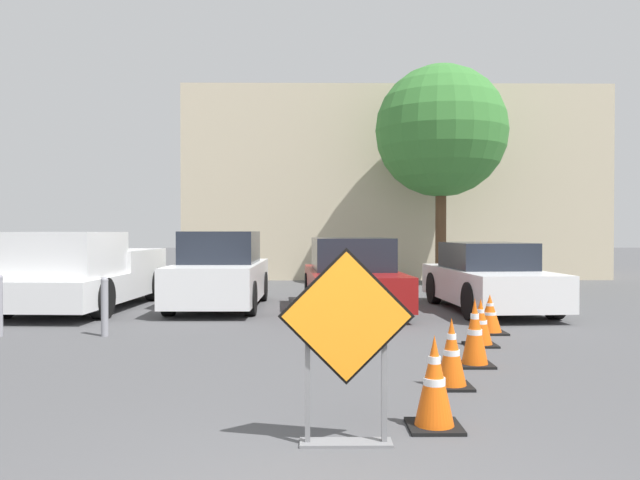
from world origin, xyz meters
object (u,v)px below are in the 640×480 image
road_closed_sign (346,335)px  traffic_cone_second (451,354)px  traffic_cone_fourth (481,323)px  parked_car_third (488,279)px  traffic_cone_nearest (434,383)px  pickup_truck (80,275)px  parked_car_nearest (220,273)px  traffic_cone_third (475,333)px  traffic_cone_fifth (490,314)px  bollard_nearest (105,305)px  parked_car_second (352,277)px

road_closed_sign → traffic_cone_second: road_closed_sign is taller
traffic_cone_fourth → parked_car_third: bearing=73.0°
traffic_cone_nearest → traffic_cone_second: 1.40m
pickup_truck → parked_car_nearest: parked_car_nearest is taller
traffic_cone_second → traffic_cone_third: traffic_cone_third is taller
parked_car_third → pickup_truck: bearing=-4.3°
traffic_cone_nearest → traffic_cone_fifth: 5.07m
traffic_cone_third → parked_car_third: bearing=72.7°
parked_car_nearest → traffic_cone_nearest: bearing=110.4°
pickup_truck → bollard_nearest: bearing=119.6°
road_closed_sign → parked_car_nearest: bearing=104.6°
traffic_cone_third → parked_car_second: bearing=102.0°
traffic_cone_fourth → traffic_cone_fifth: size_ratio=1.08×
bollard_nearest → parked_car_third: bearing=24.3°
parked_car_third → bollard_nearest: size_ratio=4.73×
pickup_truck → parked_car_third: (8.36, -0.07, -0.07)m
traffic_cone_third → bollard_nearest: 5.62m
pickup_truck → bollard_nearest: 3.52m
traffic_cone_fourth → parked_car_third: 4.14m
traffic_cone_nearest → bollard_nearest: (-4.23, 4.54, 0.11)m
traffic_cone_fifth → bollard_nearest: bearing=-178.1°
traffic_cone_nearest → traffic_cone_fifth: bearing=69.2°
road_closed_sign → traffic_cone_second: bearing=55.9°
parked_car_nearest → parked_car_second: 2.81m
parked_car_nearest → parked_car_third: 5.59m
road_closed_sign → parked_car_third: (3.33, 8.03, -0.19)m
traffic_cone_third → parked_car_third: (1.63, 5.25, 0.25)m
road_closed_sign → pickup_truck: size_ratio=0.29×
traffic_cone_nearest → parked_car_second: 7.77m
parked_car_second → road_closed_sign: bearing=83.0°
traffic_cone_nearest → parked_car_third: (2.58, 7.61, 0.28)m
traffic_cone_nearest → traffic_cone_third: 2.55m
parked_car_third → traffic_cone_fifth: bearing=71.1°
traffic_cone_second → traffic_cone_third: bearing=63.7°
road_closed_sign → traffic_cone_nearest: (0.75, 0.42, -0.47)m
parked_car_third → traffic_cone_fourth: bearing=69.2°
traffic_cone_nearest → parked_car_third: size_ratio=0.18×
parked_car_nearest → parked_car_second: bearing=172.3°
parked_car_third → bollard_nearest: (-6.81, -3.08, -0.16)m
road_closed_sign → parked_car_nearest: parked_car_nearest is taller
traffic_cone_third → parked_car_nearest: bearing=124.2°
parked_car_nearest → traffic_cone_second: bearing=117.0°
traffic_cone_second → traffic_cone_fourth: traffic_cone_second is taller
traffic_cone_fifth → bollard_nearest: (-6.04, -0.20, 0.19)m
traffic_cone_fifth → pickup_truck: (-7.59, 2.94, 0.42)m
parked_car_nearest → bollard_nearest: bearing=71.3°
road_closed_sign → traffic_cone_fifth: road_closed_sign is taller
pickup_truck → traffic_cone_third: bearing=145.0°
traffic_cone_fourth → traffic_cone_nearest: bearing=-110.5°
parked_car_second → bollard_nearest: parked_car_second is taller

